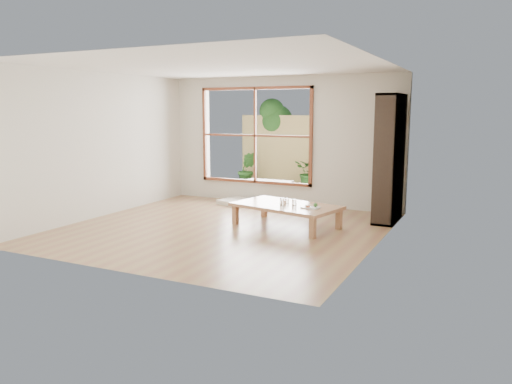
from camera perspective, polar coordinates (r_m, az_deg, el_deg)
ground at (r=8.26m, az=-3.69°, el=-4.15°), size 5.00×5.00×0.00m
low_table at (r=8.31m, az=3.47°, el=-1.73°), size 1.89×1.33×0.38m
floor_cushion at (r=10.35m, az=-2.14°, el=-1.13°), size 0.78×0.78×0.09m
bookshelf at (r=8.92m, az=15.01°, el=3.72°), size 0.35×0.99×2.20m
glass_tall at (r=8.16m, az=3.00°, el=-1.13°), size 0.07×0.07×0.13m
glass_mid at (r=8.20m, az=4.40°, el=-1.19°), size 0.07×0.07×0.11m
glass_short at (r=8.41m, az=3.57°, el=-1.00°), size 0.06×0.06×0.08m
glass_small at (r=8.29m, az=3.16°, el=-1.18°), size 0.06×0.06×0.07m
food_tray at (r=8.01m, az=6.37°, el=-1.70°), size 0.29×0.22×0.09m
deck at (r=11.65m, az=2.38°, el=-0.18°), size 2.80×2.00×0.05m
garden_bench at (r=11.28m, az=1.58°, el=1.06°), size 1.07×0.32×0.34m
bamboo_fence at (r=12.46m, az=4.25°, el=4.59°), size 2.80×0.06×1.80m
shrub_right at (r=11.84m, az=6.54°, el=2.35°), size 1.00×0.92×0.95m
shrub_left at (r=12.42m, az=-0.99°, el=2.58°), size 0.59×0.54×0.88m
garden_tree at (r=12.96m, az=1.97°, el=8.01°), size 1.04×0.85×2.22m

